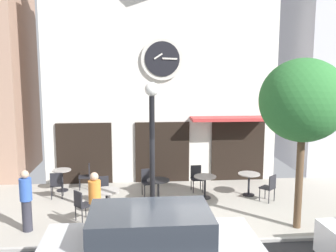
% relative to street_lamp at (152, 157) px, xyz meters
% --- Properties ---
extents(ground_plane, '(27.81, 10.78, 0.13)m').
position_rel_street_lamp_xyz_m(ground_plane, '(0.69, -0.90, -2.04)').
color(ground_plane, '#9E998E').
extents(clock_building, '(8.77, 3.81, 10.32)m').
position_rel_street_lamp_xyz_m(clock_building, '(0.56, 5.73, 3.34)').
color(clock_building, silver).
rests_on(clock_building, ground_plane).
extents(street_lamp, '(0.36, 0.36, 3.97)m').
position_rel_street_lamp_xyz_m(street_lamp, '(0.00, 0.00, 0.00)').
color(street_lamp, black).
rests_on(street_lamp, ground_plane).
extents(street_tree, '(2.31, 2.08, 4.59)m').
position_rel_street_lamp_xyz_m(street_tree, '(3.95, -0.11, 1.45)').
color(street_tree, brown).
rests_on(street_tree, ground_plane).
extents(cafe_table_center, '(0.65, 0.65, 0.77)m').
position_rel_street_lamp_xyz_m(cafe_table_center, '(-3.05, 3.61, -1.50)').
color(cafe_table_center, black).
rests_on(cafe_table_center, ground_plane).
extents(cafe_table_near_curb, '(0.79, 0.79, 0.72)m').
position_rel_street_lamp_xyz_m(cafe_table_near_curb, '(-1.31, 1.32, -1.48)').
color(cafe_table_near_curb, black).
rests_on(cafe_table_near_curb, ground_plane).
extents(cafe_table_center_right, '(0.74, 0.74, 0.77)m').
position_rel_street_lamp_xyz_m(cafe_table_center_right, '(0.27, 2.09, -1.46)').
color(cafe_table_center_right, black).
rests_on(cafe_table_center_right, ground_plane).
extents(cafe_table_leftmost, '(0.74, 0.74, 0.76)m').
position_rel_street_lamp_xyz_m(cafe_table_leftmost, '(1.85, 2.44, -1.47)').
color(cafe_table_leftmost, black).
rests_on(cafe_table_leftmost, ground_plane).
extents(cafe_table_near_door, '(0.74, 0.74, 0.77)m').
position_rel_street_lamp_xyz_m(cafe_table_near_door, '(3.39, 2.59, -1.46)').
color(cafe_table_near_door, black).
rests_on(cafe_table_near_door, ground_plane).
extents(cafe_chair_near_tree, '(0.44, 0.44, 0.90)m').
position_rel_street_lamp_xyz_m(cafe_chair_near_tree, '(-2.21, 3.77, -1.49)').
color(cafe_chair_near_tree, black).
rests_on(cafe_chair_near_tree, ground_plane).
extents(cafe_chair_by_entrance, '(0.43, 0.43, 0.90)m').
position_rel_street_lamp_xyz_m(cafe_chair_by_entrance, '(-3.08, 2.80, -1.49)').
color(cafe_chair_by_entrance, black).
rests_on(cafe_chair_by_entrance, ground_plane).
extents(cafe_chair_left_end, '(0.43, 0.43, 0.90)m').
position_rel_street_lamp_xyz_m(cafe_chair_left_end, '(1.69, 3.24, -1.49)').
color(cafe_chair_left_end, black).
rests_on(cafe_chair_left_end, ground_plane).
extents(cafe_chair_corner, '(0.48, 0.48, 0.90)m').
position_rel_street_lamp_xyz_m(cafe_chair_corner, '(-0.05, 2.91, -1.49)').
color(cafe_chair_corner, black).
rests_on(cafe_chair_corner, ground_plane).
extents(cafe_chair_right_end, '(0.48, 0.48, 0.90)m').
position_rel_street_lamp_xyz_m(cafe_chair_right_end, '(-1.48, 2.10, -1.49)').
color(cafe_chair_right_end, black).
rests_on(cafe_chair_right_end, ground_plane).
extents(cafe_chair_facing_street, '(0.56, 0.56, 0.90)m').
position_rel_street_lamp_xyz_m(cafe_chair_facing_street, '(3.88, 1.92, -1.49)').
color(cafe_chair_facing_street, black).
rests_on(cafe_chair_facing_street, ground_plane).
extents(cafe_chair_facing_wall, '(0.56, 0.56, 0.90)m').
position_rel_street_lamp_xyz_m(cafe_chair_facing_wall, '(-1.99, 0.80, -1.49)').
color(cafe_chair_facing_wall, black).
rests_on(cafe_chair_facing_wall, ground_plane).
extents(pedestrian_blue, '(0.38, 0.38, 1.67)m').
position_rel_street_lamp_xyz_m(pedestrian_blue, '(-3.34, 0.25, -1.16)').
color(pedestrian_blue, '#2D2D38').
rests_on(pedestrian_blue, ground_plane).
extents(pedestrian_orange, '(0.45, 0.45, 1.67)m').
position_rel_street_lamp_xyz_m(pedestrian_orange, '(-1.50, -0.10, -1.16)').
color(pedestrian_orange, '#2D2D38').
rests_on(pedestrian_orange, ground_plane).
extents(parked_car_silver, '(4.31, 2.05, 1.55)m').
position_rel_street_lamp_xyz_m(parked_car_silver, '(-0.15, -2.54, -1.26)').
color(parked_car_silver, '#B7BABF').
rests_on(parked_car_silver, ground_plane).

